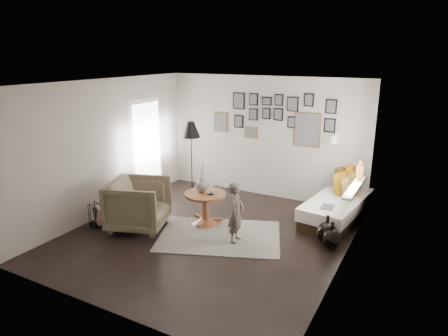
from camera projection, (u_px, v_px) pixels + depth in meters
The scene contains 23 objects.
ground at pixel (208, 235), 6.93m from camera, with size 4.80×4.80×0.00m, color black.
wall_back at pixel (264, 137), 8.60m from camera, with size 4.50×4.50×0.00m, color #A1958D.
wall_front at pixel (99, 213), 4.54m from camera, with size 4.50×4.50×0.00m, color #A1958D.
wall_left at pixel (105, 148), 7.60m from camera, with size 4.80×4.80×0.00m, color #A1958D.
wall_right at pixel (346, 184), 5.54m from camera, with size 4.80×4.80×0.00m, color #A1958D.
ceiling at pixel (206, 83), 6.21m from camera, with size 4.80×4.80×0.00m, color white.
door_left at pixel (147, 148), 8.67m from camera, with size 0.00×2.14×2.14m.
window_right at pixel (357, 182), 6.81m from camera, with size 0.15×1.32×1.30m.
gallery_wall at pixel (277, 118), 8.33m from camera, with size 2.74×0.03×1.08m.
wall_sconce at pixel (334, 139), 7.62m from camera, with size 0.18×0.36×0.16m.
rug at pixel (220, 236), 6.90m from camera, with size 2.05×1.44×0.01m, color #BEB4A7.
pedestal_table at pixel (206, 210), 7.34m from camera, with size 0.76×0.76×0.60m.
vase at pixel (202, 184), 7.26m from camera, with size 0.22×0.22×0.54m.
candles at pixel (210, 187), 7.16m from camera, with size 0.13×0.13×0.28m.
daybed at pixel (338, 203), 7.58m from camera, with size 1.06×2.01×0.94m.
magazine_on_daybed at pixel (327, 207), 7.02m from camera, with size 0.21×0.29×0.02m, color black.
armchair at pixel (139, 204), 7.12m from camera, with size 0.96×0.99×0.90m, color brown.
armchair_cushion at pixel (142, 202), 7.14m from camera, with size 0.41×0.41×0.10m, color white.
floor_lamp at pixel (191, 132), 8.38m from camera, with size 0.39×0.39×1.67m.
magazine_basket at pixel (98, 214), 7.31m from camera, with size 0.44×0.44×0.41m.
demijohn_large at pixel (327, 233), 6.57m from camera, with size 0.34×0.34×0.50m.
demijohn_small at pixel (332, 239), 6.43m from camera, with size 0.30×0.30×0.46m.
child at pixel (236, 213), 6.57m from camera, with size 0.38×0.25×1.04m, color #534741.
Camera 1 is at (3.26, -5.44, 3.06)m, focal length 32.00 mm.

